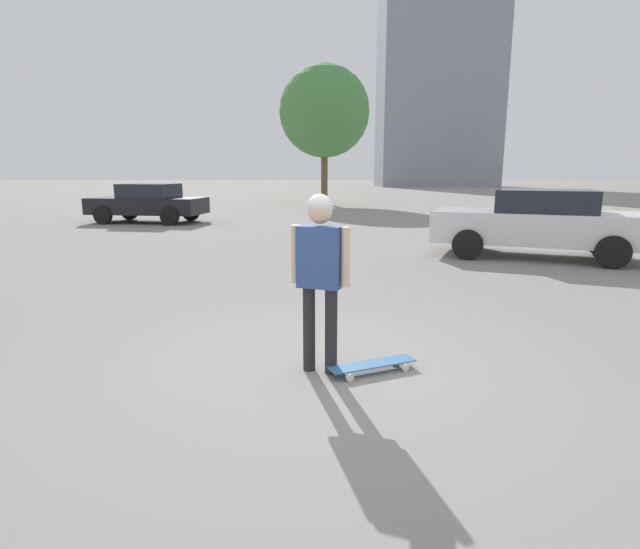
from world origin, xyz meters
TOP-DOWN VIEW (x-y plane):
  - ground_plane at (0.00, 0.00)m, footprint 220.00×220.00m
  - person at (0.00, 0.00)m, footprint 0.33×0.54m
  - skateboard at (-0.04, -0.51)m, footprint 0.51×0.90m
  - car_parked_near at (6.49, -5.10)m, footprint 3.48×4.87m
  - car_parked_far at (14.70, 6.12)m, footprint 2.64×4.50m
  - building_block_distant at (62.77, -17.04)m, footprint 8.27×15.08m
  - tree_distant at (25.70, -0.98)m, footprint 5.26×5.26m

SIDE VIEW (x-z plane):
  - ground_plane at x=0.00m, z-range 0.00..0.00m
  - skateboard at x=-0.04m, z-range 0.03..0.12m
  - car_parked_far at x=14.70m, z-range 0.03..1.49m
  - car_parked_near at x=6.49m, z-range 0.03..1.55m
  - person at x=0.00m, z-range 0.22..1.93m
  - tree_distant at x=25.70m, z-range 1.34..9.31m
  - building_block_distant at x=62.77m, z-range 0.00..24.71m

